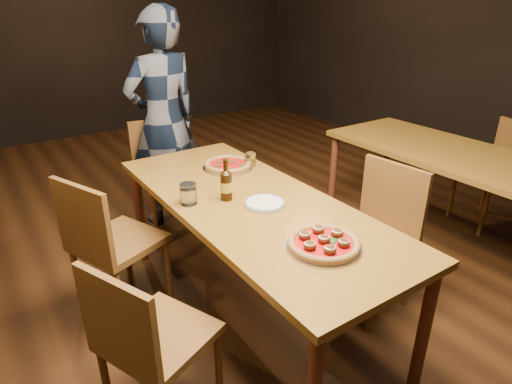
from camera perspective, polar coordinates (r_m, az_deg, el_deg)
ground at (r=2.77m, az=-0.60°, el=-15.33°), size 9.00×9.00×0.00m
table_main at (r=2.39m, az=-0.67°, el=-2.69°), size 0.80×2.00×0.75m
table_right at (r=3.46m, az=25.61°, el=3.49°), size 0.80×2.00×0.75m
chair_main_nw at (r=1.99m, az=-12.80°, el=-18.05°), size 0.54×0.54×0.88m
chair_main_sw at (r=2.66m, az=-17.86°, el=-6.17°), size 0.57×0.57×0.94m
chair_main_e at (r=2.65m, az=14.86°, el=-5.95°), size 0.48×0.48×0.93m
chair_end at (r=3.57m, az=-11.87°, el=2.29°), size 0.45×0.45×0.92m
chair_nbr_right at (r=4.03m, az=28.90°, el=2.17°), size 0.53×0.53×0.91m
pizza_meatball at (r=1.94m, az=9.00°, el=-6.72°), size 0.34×0.34×0.06m
pizza_margherita at (r=2.82m, az=-3.77°, el=3.62°), size 0.33×0.33×0.04m
plate_stack at (r=2.30m, az=1.16°, el=-1.55°), size 0.22×0.22×0.02m
beer_bottle at (r=2.35m, az=-3.99°, el=0.87°), size 0.07×0.07×0.23m
water_glass at (r=2.33m, az=-9.01°, el=-0.25°), size 0.09×0.09×0.11m
amber_glass at (r=2.85m, az=-0.74°, el=4.36°), size 0.07×0.07×0.09m
diner at (r=3.57m, az=-12.22°, el=9.23°), size 0.68×0.49×1.74m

